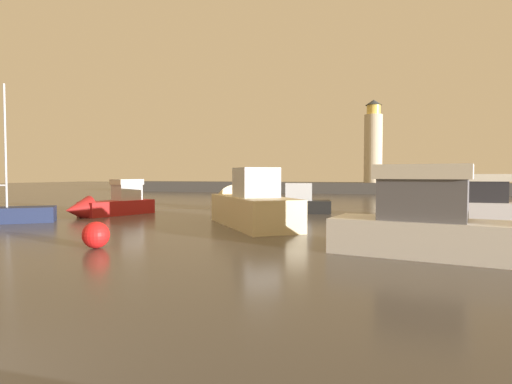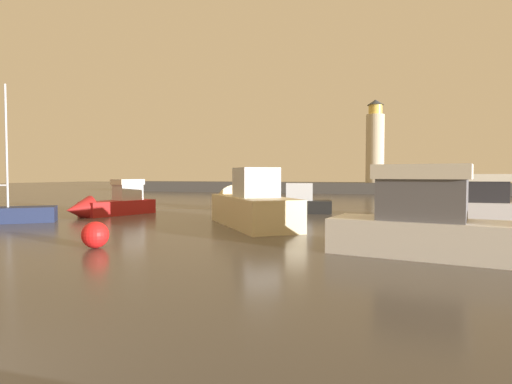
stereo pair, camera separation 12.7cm
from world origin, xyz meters
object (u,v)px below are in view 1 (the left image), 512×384
Objects in this scene: lighthouse at (373,144)px; motorboat_4 at (246,206)px; motorboat_2 at (109,204)px; motorboat_0 at (503,205)px; motorboat_1 at (278,204)px; motorboat_3 at (469,228)px; mooring_buoy at (96,235)px.

lighthouse is 1.34× the size of motorboat_4.
motorboat_4 reaches higher than motorboat_2.
motorboat_4 is at bearing -158.28° from motorboat_0.
motorboat_1 is 0.78× the size of motorboat_4.
motorboat_3 reaches higher than mooring_buoy.
lighthouse is 1.79× the size of motorboat_0.
motorboat_4 is 9.26m from mooring_buoy.
motorboat_4 is (-13.61, -5.42, 0.07)m from motorboat_0.
motorboat_3 is at bearing -107.36° from motorboat_0.
mooring_buoy is at bearing -138.80° from motorboat_0.
motorboat_4 is at bearing -90.50° from motorboat_1.
motorboat_1 is at bearing 80.16° from mooring_buoy.
motorboat_4 reaches higher than motorboat_3.
lighthouse is 1.71× the size of motorboat_1.
motorboat_0 is 0.75× the size of motorboat_4.
motorboat_0 is 13.65m from motorboat_1.
motorboat_3 is (19.65, -8.81, 0.26)m from motorboat_2.
motorboat_0 is at bearing -76.98° from lighthouse.
lighthouse is 1.88× the size of motorboat_2.
motorboat_1 is at bearing 124.46° from motorboat_3.
motorboat_0 is 13.06m from motorboat_3.
motorboat_3 is 12.00m from motorboat_4.
motorboat_2 is at bearing -111.56° from lighthouse.
motorboat_1 is 7.13× the size of mooring_buoy.
motorboat_1 is at bearing 173.25° from motorboat_0.
motorboat_2 is at bearing -152.27° from motorboat_1.
lighthouse is at bearing 80.67° from mooring_buoy.
motorboat_4 is at bearing 73.09° from mooring_buoy.
motorboat_2 is 0.73× the size of motorboat_3.
mooring_buoy is (-16.30, -14.27, -0.41)m from motorboat_0.
lighthouse is 42.36m from motorboat_2.
motorboat_3 reaches higher than motorboat_2.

